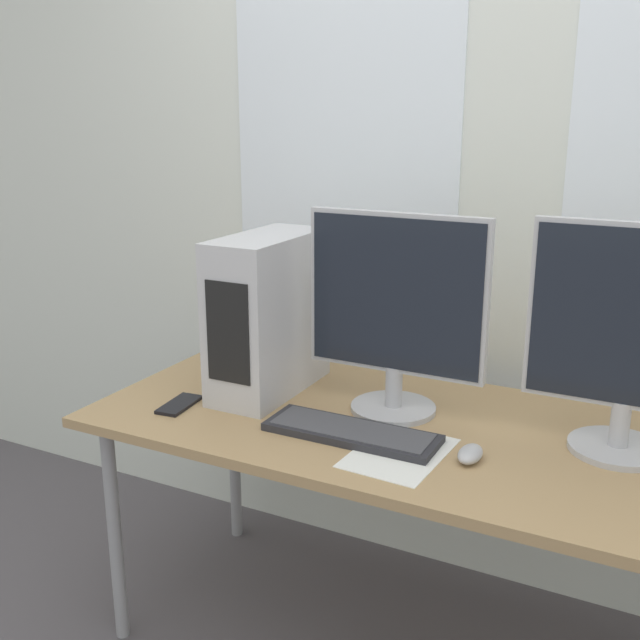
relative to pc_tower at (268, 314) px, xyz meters
The scene contains 9 objects.
wall_back 0.84m from the pc_tower, 39.16° to the left, with size 8.00×0.07×2.70m.
desk 0.65m from the pc_tower, ahead, with size 1.95×0.79×0.73m.
pc_tower is the anchor object (origin of this frame).
monitor_main 0.40m from the pc_tower, ahead, with size 0.50×0.24×0.56m.
monitor_right_near 0.98m from the pc_tower, ahead, with size 0.48×0.24×0.57m.
keyboard 0.47m from the pc_tower, 28.30° to the right, with size 0.46×0.15×0.02m.
mouse 0.73m from the pc_tower, 15.81° to the right, with size 0.06×0.10×0.04m.
cell_phone 0.36m from the pc_tower, 124.37° to the right, with size 0.08×0.16×0.01m.
paper_sheet_left 0.60m from the pc_tower, 24.43° to the right, with size 0.23×0.31×0.00m.
Camera 1 is at (0.52, -1.36, 1.55)m, focal length 42.00 mm.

